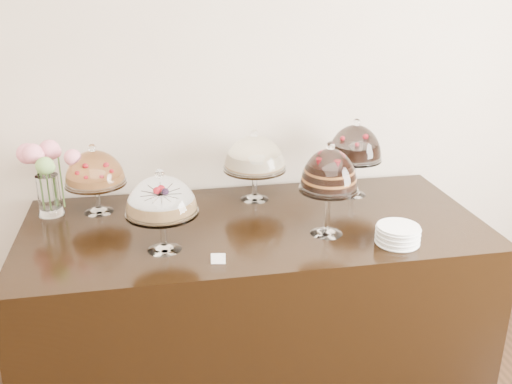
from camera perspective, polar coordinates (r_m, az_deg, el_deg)
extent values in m
cube|color=beige|center=(3.10, -1.32, 11.32)|extent=(5.00, 0.04, 3.00)
cube|color=black|center=(2.97, -0.18, -11.04)|extent=(2.20, 1.00, 0.90)
cone|color=white|center=(2.53, -9.14, -5.43)|extent=(0.15, 0.15, 0.02)
cylinder|color=white|center=(2.49, -9.26, -3.68)|extent=(0.03, 0.03, 0.15)
cylinder|color=white|center=(2.46, -9.37, -2.02)|extent=(0.31, 0.31, 0.01)
cylinder|color=#B0834E|center=(2.45, -9.41, -1.29)|extent=(0.26, 0.26, 0.06)
sphere|color=#AE0D19|center=(2.46, -7.87, -0.17)|extent=(0.02, 0.02, 0.02)
sphere|color=#AE0D19|center=(2.48, -10.73, -0.13)|extent=(0.02, 0.02, 0.02)
sphere|color=#AE0D19|center=(2.37, -9.80, -1.12)|extent=(0.02, 0.02, 0.02)
sphere|color=white|center=(2.40, -9.62, 1.83)|extent=(0.04, 0.04, 0.04)
cone|color=white|center=(2.67, 7.05, -3.86)|extent=(0.15, 0.15, 0.02)
cylinder|color=white|center=(2.62, 7.15, -1.74)|extent=(0.03, 0.03, 0.19)
cylinder|color=white|center=(2.58, 7.25, 0.32)|extent=(0.27, 0.27, 0.01)
cylinder|color=black|center=(2.56, 7.32, 1.60)|extent=(0.19, 0.19, 0.11)
sphere|color=#AE0D19|center=(2.57, 8.36, 3.16)|extent=(0.02, 0.02, 0.02)
sphere|color=#AE0D19|center=(2.58, 6.72, 3.32)|extent=(0.02, 0.02, 0.02)
sphere|color=#AE0D19|center=(2.51, 6.39, 2.82)|extent=(0.02, 0.02, 0.02)
sphere|color=#AE0D19|center=(2.50, 8.08, 2.65)|extent=(0.02, 0.02, 0.02)
sphere|color=white|center=(2.52, 7.47, 4.61)|extent=(0.04, 0.04, 0.04)
cone|color=white|center=(3.03, -0.13, -0.47)|extent=(0.15, 0.15, 0.02)
cylinder|color=white|center=(3.00, -0.14, 1.00)|extent=(0.03, 0.03, 0.14)
cylinder|color=white|center=(2.98, -0.14, 2.37)|extent=(0.33, 0.33, 0.01)
cylinder|color=#FFECC5|center=(2.96, -0.14, 3.16)|extent=(0.26, 0.26, 0.07)
sphere|color=white|center=(2.92, -0.14, 5.91)|extent=(0.04, 0.04, 0.04)
cone|color=white|center=(3.14, 9.58, 0.00)|extent=(0.15, 0.15, 0.02)
cylinder|color=white|center=(3.11, 9.69, 1.71)|extent=(0.03, 0.03, 0.17)
cylinder|color=white|center=(3.08, 9.80, 3.34)|extent=(0.29, 0.29, 0.01)
cylinder|color=black|center=(3.06, 9.85, 4.09)|extent=(0.23, 0.23, 0.07)
sphere|color=#AE0D19|center=(3.09, 10.82, 5.05)|extent=(0.02, 0.02, 0.02)
sphere|color=#AE0D19|center=(3.07, 8.83, 5.10)|extent=(0.02, 0.02, 0.02)
sphere|color=#AE0D19|center=(2.99, 10.05, 4.57)|extent=(0.02, 0.02, 0.02)
sphere|color=white|center=(3.02, 10.03, 6.87)|extent=(0.04, 0.04, 0.04)
cone|color=white|center=(2.98, -15.45, -1.67)|extent=(0.15, 0.15, 0.02)
cylinder|color=white|center=(2.96, -15.59, -0.35)|extent=(0.03, 0.03, 0.12)
cylinder|color=white|center=(2.93, -15.72, 0.87)|extent=(0.30, 0.30, 0.01)
cylinder|color=#BD7437|center=(2.93, -15.76, 1.32)|extent=(0.24, 0.24, 0.04)
sphere|color=#AE0D19|center=(2.93, -14.58, 2.06)|extent=(0.02, 0.02, 0.02)
sphere|color=#AE0D19|center=(2.97, -15.46, 2.27)|extent=(0.02, 0.02, 0.02)
sphere|color=#AE0D19|center=(2.96, -16.68, 2.07)|extent=(0.02, 0.02, 0.02)
sphere|color=#AE0D19|center=(2.90, -17.07, 1.64)|extent=(0.02, 0.02, 0.02)
sphere|color=#AE0D19|center=(2.86, -16.20, 1.41)|extent=(0.02, 0.02, 0.02)
sphere|color=#AE0D19|center=(2.87, -14.93, 1.63)|extent=(0.02, 0.02, 0.02)
sphere|color=white|center=(2.88, -16.07, 4.24)|extent=(0.04, 0.04, 0.04)
cylinder|color=white|center=(2.99, -19.98, -0.27)|extent=(0.11, 0.11, 0.21)
cylinder|color=#476B2D|center=(2.95, -18.87, 0.91)|extent=(0.01, 0.01, 0.26)
sphere|color=pink|center=(2.89, -17.87, 3.30)|extent=(0.08, 0.08, 0.08)
cylinder|color=#476B2D|center=(2.99, -19.89, 1.28)|extent=(0.01, 0.01, 0.28)
sphere|color=pink|center=(2.98, -19.95, 3.98)|extent=(0.10, 0.10, 0.10)
cylinder|color=#476B2D|center=(3.03, -20.87, 1.11)|extent=(0.01, 0.01, 0.25)
sphere|color=pink|center=(3.04, -21.90, 3.58)|extent=(0.10, 0.10, 0.10)
cylinder|color=#476B2D|center=(2.96, -20.62, 1.06)|extent=(0.01, 0.01, 0.29)
sphere|color=pink|center=(2.91, -21.44, 3.59)|extent=(0.10, 0.10, 0.10)
cylinder|color=#476B2D|center=(2.93, -20.09, 0.48)|extent=(0.01, 0.01, 0.25)
sphere|color=#6D9A4A|center=(2.84, -20.36, 2.46)|extent=(0.09, 0.09, 0.09)
cylinder|color=white|center=(2.63, 13.92, -4.91)|extent=(0.19, 0.19, 0.01)
cylinder|color=white|center=(2.63, 13.94, -4.70)|extent=(0.18, 0.18, 0.01)
cylinder|color=white|center=(2.62, 13.96, -4.48)|extent=(0.19, 0.19, 0.01)
cylinder|color=white|center=(2.62, 13.98, -4.26)|extent=(0.18, 0.18, 0.01)
cylinder|color=white|center=(2.61, 14.00, -4.05)|extent=(0.19, 0.19, 0.01)
cylinder|color=white|center=(2.61, 14.02, -3.83)|extent=(0.18, 0.18, 0.01)
cylinder|color=white|center=(2.60, 14.04, -3.61)|extent=(0.19, 0.19, 0.01)
cylinder|color=white|center=(2.60, 14.07, -3.39)|extent=(0.18, 0.18, 0.01)
cube|color=white|center=(2.39, -3.80, -6.67)|extent=(0.06, 0.03, 0.04)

